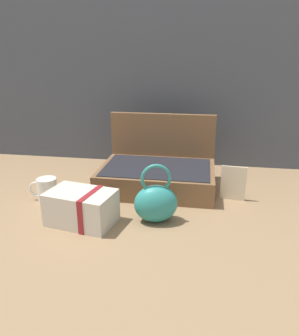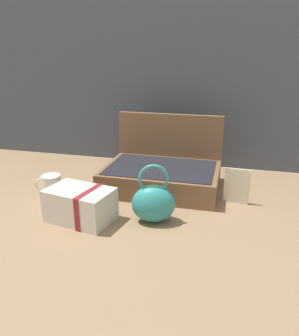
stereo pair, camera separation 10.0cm
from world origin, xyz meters
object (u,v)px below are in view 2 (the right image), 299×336
at_px(teal_pouch_handbag, 153,203).
at_px(info_card_left, 237,186).
at_px(cream_toiletry_bag, 81,205).
at_px(coffee_mug, 51,187).
at_px(open_suitcase, 163,172).

distance_m(teal_pouch_handbag, info_card_left, 0.36).
height_order(cream_toiletry_bag, info_card_left, info_card_left).
bearing_deg(cream_toiletry_bag, coffee_mug, 144.04).
bearing_deg(teal_pouch_handbag, cream_toiletry_bag, -168.23).
height_order(open_suitcase, cream_toiletry_bag, open_suitcase).
xyz_separation_m(teal_pouch_handbag, cream_toiletry_bag, (-0.25, -0.05, -0.01)).
distance_m(open_suitcase, cream_toiletry_bag, 0.43).
height_order(teal_pouch_handbag, coffee_mug, teal_pouch_handbag).
xyz_separation_m(open_suitcase, info_card_left, (0.31, -0.09, 0.00)).
height_order(teal_pouch_handbag, cream_toiletry_bag, teal_pouch_handbag).
xyz_separation_m(open_suitcase, teal_pouch_handbag, (0.04, -0.32, 0.00)).
height_order(teal_pouch_handbag, info_card_left, teal_pouch_handbag).
height_order(open_suitcase, teal_pouch_handbag, open_suitcase).
bearing_deg(info_card_left, teal_pouch_handbag, -133.29).
xyz_separation_m(teal_pouch_handbag, coffee_mug, (-0.45, 0.09, -0.02)).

